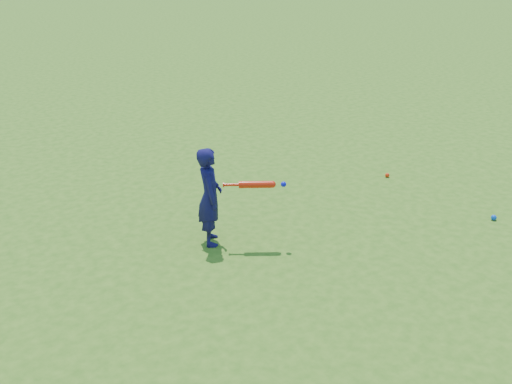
{
  "coord_description": "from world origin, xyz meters",
  "views": [
    {
      "loc": [
        -2.37,
        -5.07,
        3.11
      ],
      "look_at": [
        0.51,
        -0.27,
        0.6
      ],
      "focal_mm": 40.0,
      "sensor_mm": 36.0,
      "label": 1
    }
  ],
  "objects_px": {
    "ground_ball_red": "(387,175)",
    "bat_swing": "(258,184)",
    "ground_ball_blue": "(494,218)",
    "child": "(210,197)"
  },
  "relations": [
    {
      "from": "bat_swing",
      "to": "ground_ball_blue",
      "type": "bearing_deg",
      "value": 9.72
    },
    {
      "from": "ground_ball_blue",
      "to": "bat_swing",
      "type": "distance_m",
      "value": 2.97
    },
    {
      "from": "ground_ball_red",
      "to": "ground_ball_blue",
      "type": "xyz_separation_m",
      "value": [
        0.16,
        -1.66,
        0.0
      ]
    },
    {
      "from": "child",
      "to": "ground_ball_red",
      "type": "relative_size",
      "value": 17.85
    },
    {
      "from": "ground_ball_red",
      "to": "bat_swing",
      "type": "xyz_separation_m",
      "value": [
        -2.56,
        -0.69,
        0.68
      ]
    },
    {
      "from": "child",
      "to": "ground_ball_red",
      "type": "bearing_deg",
      "value": -59.57
    },
    {
      "from": "bat_swing",
      "to": "child",
      "type": "bearing_deg",
      "value": 175.36
    },
    {
      "from": "ground_ball_red",
      "to": "bat_swing",
      "type": "distance_m",
      "value": 2.73
    },
    {
      "from": "ground_ball_red",
      "to": "bat_swing",
      "type": "height_order",
      "value": "bat_swing"
    },
    {
      "from": "child",
      "to": "bat_swing",
      "type": "distance_m",
      "value": 0.55
    }
  ]
}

